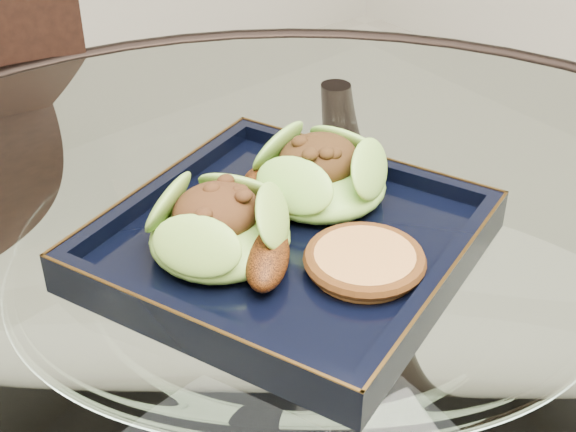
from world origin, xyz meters
TOP-DOWN VIEW (x-y plane):
  - navy_plate at (0.02, 0.04)m, footprint 0.35×0.35m
  - lettuce_wrap_left at (-0.03, 0.06)m, footprint 0.13×0.13m
  - lettuce_wrap_right at (0.08, 0.07)m, footprint 0.11×0.11m
  - roasted_plantain at (0.00, 0.05)m, footprint 0.12×0.15m
  - crumb_patty at (0.04, -0.03)m, footprint 0.09×0.09m

SIDE VIEW (x-z plane):
  - navy_plate at x=0.02m, z-range 0.76..0.78m
  - crumb_patty at x=0.04m, z-range 0.78..0.80m
  - roasted_plantain at x=0.00m, z-range 0.78..0.81m
  - lettuce_wrap_left at x=-0.03m, z-range 0.78..0.82m
  - lettuce_wrap_right at x=0.08m, z-range 0.78..0.82m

